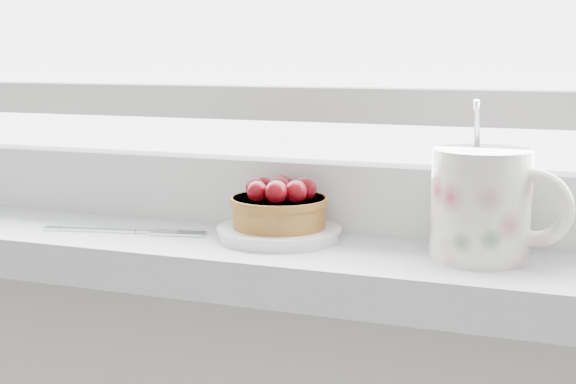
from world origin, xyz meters
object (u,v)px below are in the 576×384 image
at_px(floral_mug, 484,202).
at_px(fork, 123,231).
at_px(raspberry_tart, 279,206).
at_px(saucer, 279,233).

xyz_separation_m(floral_mug, fork, (-0.36, -0.02, -0.05)).
distance_m(raspberry_tart, floral_mug, 0.20).
xyz_separation_m(saucer, fork, (-0.16, -0.03, -0.00)).
bearing_deg(floral_mug, saucer, 176.95).
distance_m(saucer, floral_mug, 0.21).
relative_size(saucer, raspberry_tart, 1.29).
xyz_separation_m(saucer, floral_mug, (0.20, -0.01, 0.05)).
xyz_separation_m(saucer, raspberry_tart, (0.00, -0.00, 0.03)).
height_order(saucer, floral_mug, floral_mug).
bearing_deg(raspberry_tart, floral_mug, -2.95).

